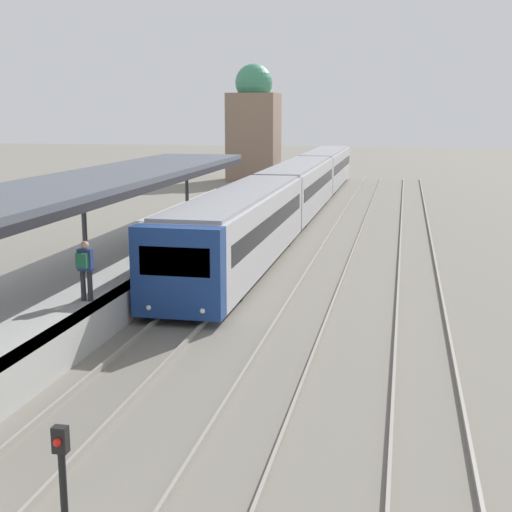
# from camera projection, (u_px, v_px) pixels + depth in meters

# --- Properties ---
(platform_canopy) EXTENTS (4.00, 27.83, 2.97)m
(platform_canopy) POSITION_uv_depth(u_px,v_px,m) (84.00, 183.00, 22.64)
(platform_canopy) COLOR #4C515B
(platform_canopy) RESTS_ON station_platform
(person_on_platform) EXTENTS (0.40, 0.40, 1.66)m
(person_on_platform) POSITION_uv_depth(u_px,v_px,m) (85.00, 266.00, 19.29)
(person_on_platform) COLOR #2D2D33
(person_on_platform) RESTS_ON station_platform
(train_near) EXTENTS (2.70, 46.83, 3.03)m
(train_near) POSITION_uv_depth(u_px,v_px,m) (297.00, 187.00, 42.57)
(train_near) COLOR navy
(train_near) RESTS_ON ground_plane
(signal_post_near) EXTENTS (0.20, 0.22, 2.09)m
(signal_post_near) POSITION_uv_depth(u_px,v_px,m) (63.00, 484.00, 9.42)
(signal_post_near) COLOR black
(signal_post_near) RESTS_ON ground_plane
(distant_domed_building) EXTENTS (4.27, 4.27, 10.21)m
(distant_domed_building) POSITION_uv_depth(u_px,v_px,m) (254.00, 126.00, 63.55)
(distant_domed_building) COLOR #89705B
(distant_domed_building) RESTS_ON ground_plane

